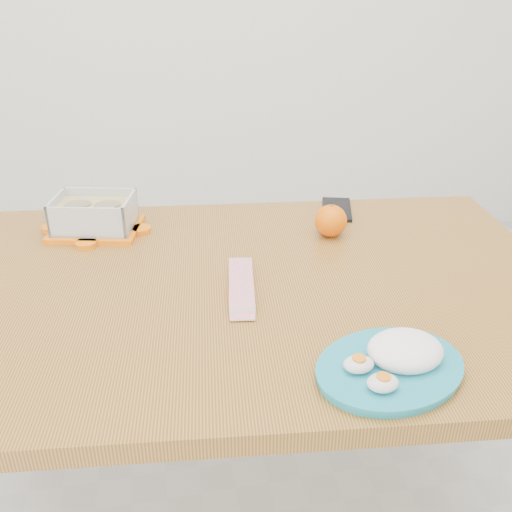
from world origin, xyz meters
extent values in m
cube|color=#A46E2E|center=(-0.16, 0.07, 0.73)|extent=(1.37, 0.99, 0.04)
cylinder|color=#5C3317|center=(-0.70, 0.50, 0.35)|extent=(0.06, 0.06, 0.71)
cylinder|color=#5C3317|center=(0.46, 0.38, 0.35)|extent=(0.06, 0.06, 0.71)
cube|color=orange|center=(-0.50, 0.39, 0.76)|extent=(0.24, 0.20, 0.01)
cube|color=#B9BDC0|center=(-0.50, 0.39, 0.80)|extent=(0.21, 0.17, 0.08)
cube|color=tan|center=(-0.50, 0.39, 0.79)|extent=(0.20, 0.16, 0.05)
cylinder|color=#8A7C5A|center=(-0.53, 0.40, 0.81)|extent=(0.07, 0.07, 0.02)
cylinder|color=#8A7C5A|center=(-0.46, 0.38, 0.81)|extent=(0.07, 0.07, 0.02)
sphere|color=#E35704|center=(0.06, 0.26, 0.79)|extent=(0.08, 0.08, 0.08)
cylinder|color=teal|center=(0.00, -0.26, 0.76)|extent=(0.31, 0.31, 0.02)
ellipsoid|color=white|center=(0.03, -0.24, 0.79)|extent=(0.15, 0.14, 0.05)
ellipsoid|color=silver|center=(-0.06, -0.26, 0.78)|extent=(0.06, 0.05, 0.02)
ellipsoid|color=silver|center=(-0.04, -0.31, 0.78)|extent=(0.06, 0.05, 0.02)
cube|color=red|center=(-0.19, 0.05, 0.76)|extent=(0.08, 0.20, 0.02)
cube|color=black|center=(0.12, 0.40, 0.75)|extent=(0.11, 0.16, 0.01)
camera|label=1|loc=(-0.35, -0.93, 1.34)|focal=40.00mm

